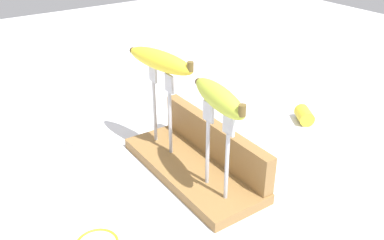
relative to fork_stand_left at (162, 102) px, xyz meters
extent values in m
plane|color=silver|center=(0.09, 0.01, -0.13)|extent=(3.00, 3.00, 0.00)
cube|color=olive|center=(0.09, 0.01, -0.12)|extent=(0.33, 0.13, 0.02)
cube|color=olive|center=(0.09, 0.07, -0.07)|extent=(0.32, 0.02, 0.08)
cylinder|color=#B2B2B7|center=(-0.03, 0.00, -0.04)|extent=(0.01, 0.01, 0.14)
cube|color=#B2B2B7|center=(-0.03, 0.00, 0.05)|extent=(0.03, 0.01, 0.04)
cylinder|color=#B2B2B7|center=(0.03, 0.00, -0.04)|extent=(0.01, 0.01, 0.14)
cube|color=#B2B2B7|center=(0.03, 0.00, 0.05)|extent=(0.03, 0.01, 0.04)
cylinder|color=#B2B2B7|center=(0.16, 0.00, -0.04)|extent=(0.01, 0.01, 0.13)
cube|color=#B2B2B7|center=(0.16, 0.00, 0.04)|extent=(0.03, 0.01, 0.04)
cylinder|color=#B2B2B7|center=(0.21, 0.00, -0.04)|extent=(0.01, 0.01, 0.13)
cube|color=#B2B2B7|center=(0.21, 0.00, 0.04)|extent=(0.03, 0.01, 0.04)
ellipsoid|color=yellow|center=(0.00, 0.00, 0.09)|extent=(0.18, 0.07, 0.04)
cylinder|color=brown|center=(0.08, 0.02, 0.10)|extent=(0.01, 0.01, 0.02)
sphere|color=#3F2D19|center=(-0.08, -0.02, 0.09)|extent=(0.01, 0.01, 0.01)
ellipsoid|color=#B2C138|center=(0.19, 0.00, 0.08)|extent=(0.16, 0.06, 0.04)
cylinder|color=brown|center=(0.26, -0.01, 0.09)|extent=(0.01, 0.01, 0.02)
sphere|color=#3F2D19|center=(0.11, 0.01, 0.08)|extent=(0.01, 0.01, 0.01)
cylinder|color=#B2B2B7|center=(-0.23, -0.18, -0.12)|extent=(0.12, 0.06, 0.01)
cube|color=#B2B2B7|center=(-0.16, -0.15, -0.12)|extent=(0.04, 0.04, 0.01)
cylinder|color=yellow|center=(0.07, 0.36, -0.11)|extent=(0.07, 0.06, 0.04)
cylinder|color=beige|center=(0.05, 0.38, -0.11)|extent=(0.02, 0.03, 0.03)
camera|label=1|loc=(0.67, -0.38, 0.37)|focal=39.12mm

